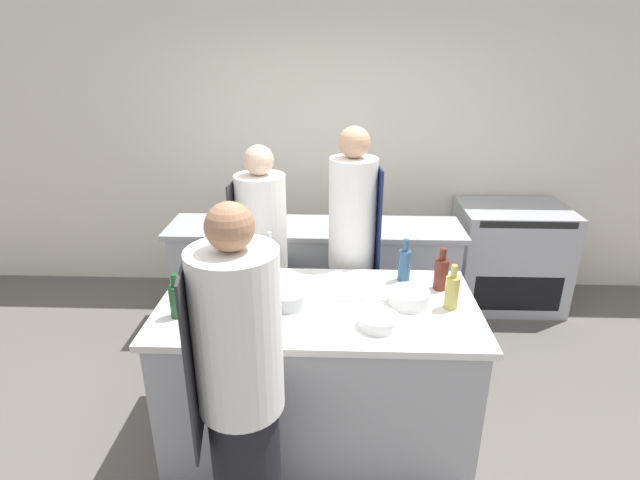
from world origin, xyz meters
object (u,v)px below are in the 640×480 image
at_px(bottle_cooking_oil, 177,300).
at_px(bottle_water, 404,264).
at_px(chef_at_pass_far, 263,258).
at_px(bottle_wine, 452,291).
at_px(oven_range, 509,256).
at_px(bowl_prep_small, 409,297).
at_px(cup, 192,293).
at_px(chef_at_prep_near, 241,391).
at_px(bowl_mixing_large, 288,299).
at_px(bottle_olive_oil, 260,303).
at_px(bowl_ceramic_blue, 379,321).
at_px(bottle_sauce, 271,258).
at_px(stockpot, 246,212).
at_px(bottle_vinegar, 441,273).
at_px(chef_at_stove, 352,254).

bearing_deg(bottle_cooking_oil, bottle_water, 20.88).
relative_size(chef_at_pass_far, bottle_water, 6.06).
bearing_deg(bottle_wine, bottle_water, 122.97).
xyz_separation_m(bottle_wine, bottle_water, (-0.22, 0.34, 0.00)).
bearing_deg(oven_range, bottle_cooking_oil, -142.04).
xyz_separation_m(bowl_prep_small, cup, (-1.24, -0.00, 0.01)).
bearing_deg(chef_at_prep_near, bowl_mixing_large, -20.91).
relative_size(bottle_olive_oil, bowl_ceramic_blue, 1.01).
bearing_deg(chef_at_pass_far, oven_range, -61.11).
xyz_separation_m(bottle_sauce, cup, (-0.41, -0.36, -0.06)).
height_order(bottle_water, stockpot, bottle_water).
xyz_separation_m(bottle_olive_oil, bottle_wine, (1.05, 0.13, 0.02)).
bearing_deg(stockpot, bottle_water, -38.76).
bearing_deg(bottle_olive_oil, cup, 158.19).
distance_m(bottle_olive_oil, bowl_mixing_large, 0.19).
bearing_deg(bottle_cooking_oil, bottle_wine, 5.55).
distance_m(chef_at_prep_near, bottle_water, 1.35).
relative_size(bottle_vinegar, bottle_cooking_oil, 1.04).
bearing_deg(chef_at_pass_far, bowl_ceramic_blue, -138.42).
bearing_deg(oven_range, cup, -144.38).
relative_size(bottle_olive_oil, bottle_sauce, 0.75).
bearing_deg(chef_at_pass_far, bottle_sauce, -159.31).
bearing_deg(bottle_water, bowl_ceramic_blue, -109.26).
relative_size(chef_at_stove, cup, 18.11).
bearing_deg(chef_at_prep_near, chef_at_pass_far, -4.53).
bearing_deg(bottle_vinegar, chef_at_prep_near, -137.71).
height_order(bottle_wine, cup, bottle_wine).
relative_size(bottle_vinegar, bottle_sauce, 0.91).
bearing_deg(bowl_mixing_large, bowl_ceramic_blue, -21.94).
relative_size(chef_at_pass_far, bowl_prep_small, 7.12).
bearing_deg(bottle_wine, bottle_vinegar, 93.83).
bearing_deg(chef_at_prep_near, bottle_water, -47.49).
height_order(bottle_vinegar, bowl_prep_small, bottle_vinegar).
height_order(oven_range, bowl_prep_small, bowl_prep_small).
bearing_deg(bowl_prep_small, bottle_sauce, 156.81).
bearing_deg(bottle_cooking_oil, oven_range, 37.96).
bearing_deg(chef_at_stove, bottle_vinegar, 41.41).
xyz_separation_m(bottle_wine, bowl_ceramic_blue, (-0.42, -0.21, -0.07)).
height_order(bottle_cooking_oil, bottle_sauce, bottle_sauce).
height_order(chef_at_prep_near, chef_at_stove, chef_at_stove).
bearing_deg(stockpot, bottle_wine, -42.68).
bearing_deg(bottle_water, bowl_mixing_large, -152.62).
xyz_separation_m(bowl_mixing_large, bowl_prep_small, (0.68, 0.05, -0.00)).
bearing_deg(bottle_cooking_oil, chef_at_stove, 41.47).
bearing_deg(bowl_mixing_large, bottle_water, 27.38).
relative_size(bowl_ceramic_blue, stockpot, 0.83).
bearing_deg(bowl_ceramic_blue, chef_at_prep_near, -141.97).
height_order(chef_at_stove, bowl_prep_small, chef_at_stove).
height_order(bottle_olive_oil, bowl_prep_small, bottle_olive_oil).
bearing_deg(oven_range, stockpot, -168.11).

